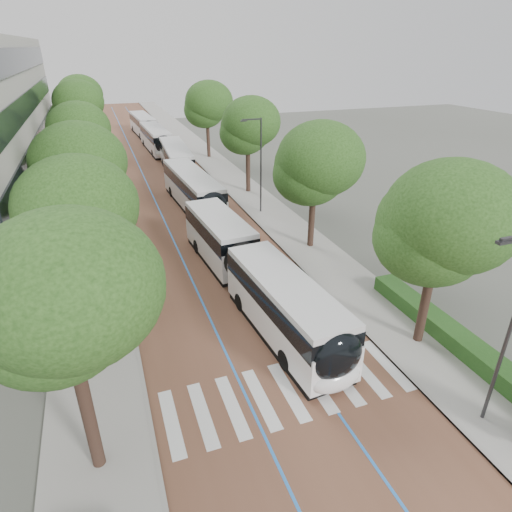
# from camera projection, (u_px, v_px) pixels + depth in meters

# --- Properties ---
(ground) EXTENTS (160.00, 160.00, 0.00)m
(ground) POSITION_uv_depth(u_px,v_px,m) (294.00, 409.00, 17.39)
(ground) COLOR #51544C
(ground) RESTS_ON ground
(road) EXTENTS (11.00, 140.00, 0.02)m
(road) POSITION_uv_depth(u_px,v_px,m) (155.00, 170.00, 51.13)
(road) COLOR brown
(road) RESTS_ON ground
(sidewalk_left) EXTENTS (4.00, 140.00, 0.12)m
(sidewalk_left) POSITION_uv_depth(u_px,v_px,m) (88.00, 175.00, 48.81)
(sidewalk_left) COLOR #9C9A93
(sidewalk_left) RESTS_ON ground
(sidewalk_right) EXTENTS (4.00, 140.00, 0.12)m
(sidewalk_right) POSITION_uv_depth(u_px,v_px,m) (215.00, 164.00, 53.40)
(sidewalk_right) COLOR #9C9A93
(sidewalk_right) RESTS_ON ground
(kerb_left) EXTENTS (0.20, 140.00, 0.14)m
(kerb_left) POSITION_uv_depth(u_px,v_px,m) (106.00, 174.00, 49.39)
(kerb_left) COLOR gray
(kerb_left) RESTS_ON ground
(kerb_right) EXTENTS (0.20, 140.00, 0.14)m
(kerb_right) POSITION_uv_depth(u_px,v_px,m) (201.00, 165.00, 52.82)
(kerb_right) COLOR gray
(kerb_right) RESTS_ON ground
(zebra_crossing) EXTENTS (10.55, 3.60, 0.01)m
(zebra_crossing) POSITION_uv_depth(u_px,v_px,m) (288.00, 391.00, 18.29)
(zebra_crossing) COLOR silver
(zebra_crossing) RESTS_ON ground
(lane_line_left) EXTENTS (0.12, 126.00, 0.01)m
(lane_line_left) POSITION_uv_depth(u_px,v_px,m) (141.00, 171.00, 50.63)
(lane_line_left) COLOR blue
(lane_line_left) RESTS_ON road
(lane_line_right) EXTENTS (0.12, 126.00, 0.01)m
(lane_line_right) POSITION_uv_depth(u_px,v_px,m) (168.00, 168.00, 51.61)
(lane_line_right) COLOR blue
(lane_line_right) RESTS_ON road
(hedge) EXTENTS (1.20, 14.00, 0.80)m
(hedge) POSITION_uv_depth(u_px,v_px,m) (472.00, 350.00, 19.95)
(hedge) COLOR #1E4819
(hedge) RESTS_ON sidewalk_right
(streetlight_near) EXTENTS (1.82, 0.20, 8.00)m
(streetlight_near) POSITION_uv_depth(u_px,v_px,m) (510.00, 319.00, 14.76)
(streetlight_near) COLOR #333335
(streetlight_near) RESTS_ON sidewalk_right
(streetlight_far) EXTENTS (1.82, 0.20, 8.00)m
(streetlight_far) POSITION_uv_depth(u_px,v_px,m) (259.00, 159.00, 35.85)
(streetlight_far) COLOR #333335
(streetlight_far) RESTS_ON sidewalk_right
(lamp_post_left) EXTENTS (0.14, 0.14, 8.00)m
(lamp_post_left) POSITION_uv_depth(u_px,v_px,m) (111.00, 259.00, 20.45)
(lamp_post_left) COLOR #333335
(lamp_post_left) RESTS_ON sidewalk_left
(trees_left) EXTENTS (6.02, 60.63, 9.68)m
(trees_left) POSITION_uv_depth(u_px,v_px,m) (76.00, 140.00, 34.05)
(trees_left) COLOR black
(trees_left) RESTS_ON ground
(trees_right) EXTENTS (6.02, 47.94, 9.02)m
(trees_right) POSITION_uv_depth(u_px,v_px,m) (270.00, 141.00, 35.73)
(trees_right) COLOR black
(trees_right) RESTS_ON ground
(lead_bus) EXTENTS (3.87, 18.53, 3.20)m
(lead_bus) POSITION_uv_depth(u_px,v_px,m) (254.00, 274.00, 24.30)
(lead_bus) COLOR black
(lead_bus) RESTS_ON ground
(bus_queued_0) EXTENTS (3.27, 12.53, 3.20)m
(bus_queued_0) POSITION_uv_depth(u_px,v_px,m) (194.00, 191.00, 38.23)
(bus_queued_0) COLOR white
(bus_queued_0) RESTS_ON ground
(bus_queued_1) EXTENTS (3.15, 12.51, 3.20)m
(bus_queued_1) POSITION_uv_depth(u_px,v_px,m) (177.00, 160.00, 48.57)
(bus_queued_1) COLOR white
(bus_queued_1) RESTS_ON ground
(bus_queued_2) EXTENTS (2.96, 12.48, 3.20)m
(bus_queued_2) POSITION_uv_depth(u_px,v_px,m) (157.00, 140.00, 59.33)
(bus_queued_2) COLOR white
(bus_queued_2) RESTS_ON ground
(bus_queued_3) EXTENTS (3.17, 12.51, 3.20)m
(bus_queued_3) POSITION_uv_depth(u_px,v_px,m) (144.00, 125.00, 70.04)
(bus_queued_3) COLOR white
(bus_queued_3) RESTS_ON ground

